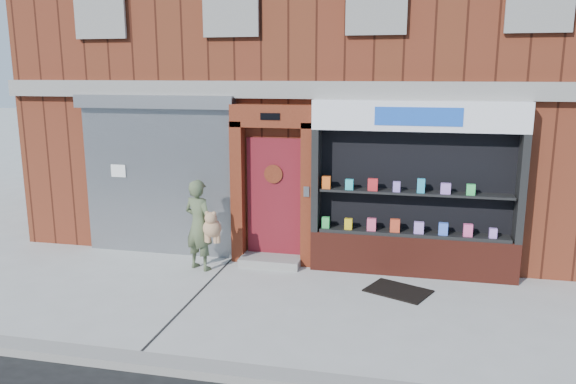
% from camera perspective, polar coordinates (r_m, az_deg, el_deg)
% --- Properties ---
extents(ground, '(80.00, 80.00, 0.00)m').
position_cam_1_polar(ground, '(8.64, 0.34, -11.46)').
color(ground, '#9E9E99').
rests_on(ground, ground).
extents(curb, '(60.00, 0.30, 0.12)m').
position_cam_1_polar(curb, '(6.76, -3.72, -18.11)').
color(curb, gray).
rests_on(curb, ground).
extents(building, '(12.00, 8.16, 8.00)m').
position_cam_1_polar(building, '(13.85, 5.78, 14.31)').
color(building, '#5F2515').
rests_on(building, ground).
extents(shutter_bay, '(3.10, 0.30, 3.04)m').
position_cam_1_polar(shutter_bay, '(10.88, -13.08, 2.61)').
color(shutter_bay, gray).
rests_on(shutter_bay, ground).
extents(red_door_bay, '(1.52, 0.58, 2.90)m').
position_cam_1_polar(red_door_bay, '(10.10, -1.58, 0.70)').
color(red_door_bay, '#541C0E').
rests_on(red_door_bay, ground).
extents(pharmacy_bay, '(3.50, 0.41, 3.00)m').
position_cam_1_polar(pharmacy_bay, '(9.78, 12.68, -0.49)').
color(pharmacy_bay, '#5D2016').
rests_on(pharmacy_bay, ground).
extents(woman, '(0.81, 0.62, 1.63)m').
position_cam_1_polar(woman, '(10.00, -8.89, -3.33)').
color(woman, '#4C5A3B').
rests_on(woman, ground).
extents(doormat, '(1.15, 1.00, 0.02)m').
position_cam_1_polar(doormat, '(9.32, 11.13, -9.82)').
color(doormat, black).
rests_on(doormat, ground).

